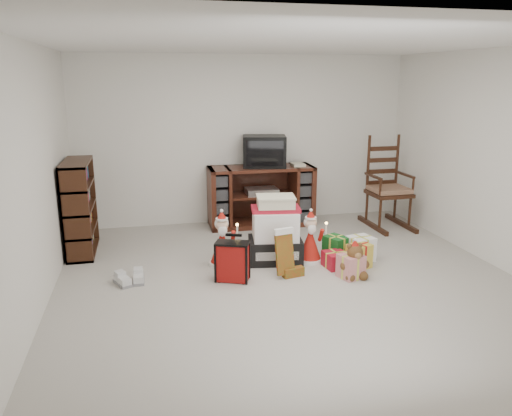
{
  "coord_description": "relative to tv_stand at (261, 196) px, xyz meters",
  "views": [
    {
      "loc": [
        -1.49,
        -4.89,
        2.16
      ],
      "look_at": [
        -0.24,
        0.6,
        0.69
      ],
      "focal_mm": 35.0,
      "sensor_mm": 36.0,
      "label": 1
    }
  ],
  "objects": [
    {
      "name": "room",
      "position": [
        -0.19,
        -2.19,
        0.8
      ],
      "size": [
        5.01,
        5.01,
        2.51
      ],
      "color": "#B0AAA2",
      "rests_on": "ground"
    },
    {
      "name": "tv_stand",
      "position": [
        0.0,
        0.0,
        0.0
      ],
      "size": [
        1.56,
        0.57,
        0.89
      ],
      "rotation": [
        0.0,
        0.0,
        -0.01
      ],
      "color": "#4A1C15",
      "rests_on": "floor"
    },
    {
      "name": "bookshelf",
      "position": [
        -2.51,
        -0.66,
        0.12
      ],
      "size": [
        0.32,
        0.96,
        1.17
      ],
      "color": "#33180D",
      "rests_on": "floor"
    },
    {
      "name": "rocking_chair",
      "position": [
        1.82,
        -0.45,
        0.03
      ],
      "size": [
        0.57,
        0.93,
        1.4
      ],
      "rotation": [
        0.0,
        0.0,
        0.01
      ],
      "color": "#33180D",
      "rests_on": "floor"
    },
    {
      "name": "gift_pile",
      "position": [
        -0.19,
        -1.55,
        -0.1
      ],
      "size": [
        0.69,
        0.54,
        0.79
      ],
      "rotation": [
        0.0,
        0.0,
        -0.15
      ],
      "color": "black",
      "rests_on": "floor"
    },
    {
      "name": "red_suitcase",
      "position": [
        -0.81,
        -2.05,
        -0.22
      ],
      "size": [
        0.38,
        0.29,
        0.52
      ],
      "rotation": [
        0.0,
        0.0,
        -0.38
      ],
      "color": "maroon",
      "rests_on": "floor"
    },
    {
      "name": "stocking",
      "position": [
        -0.22,
        -2.06,
        -0.16
      ],
      "size": [
        0.28,
        0.17,
        0.57
      ],
      "primitive_type": null,
      "rotation": [
        0.0,
        0.0,
        0.22
      ],
      "color": "#0D781E",
      "rests_on": "floor"
    },
    {
      "name": "teddy_bear",
      "position": [
        0.53,
        -2.24,
        -0.27
      ],
      "size": [
        0.26,
        0.23,
        0.39
      ],
      "color": "brown",
      "rests_on": "floor"
    },
    {
      "name": "santa_figurine",
      "position": [
        0.22,
        -1.65,
        -0.2
      ],
      "size": [
        0.31,
        0.3,
        0.64
      ],
      "color": "#A81A12",
      "rests_on": "floor"
    },
    {
      "name": "mrs_claus_figurine",
      "position": [
        -0.84,
        -1.54,
        -0.19
      ],
      "size": [
        0.33,
        0.31,
        0.67
      ],
      "color": "#A81A12",
      "rests_on": "floor"
    },
    {
      "name": "sneaker_pair",
      "position": [
        -1.9,
        -1.86,
        -0.4
      ],
      "size": [
        0.34,
        0.29,
        0.1
      ],
      "rotation": [
        0.0,
        0.0,
        0.25
      ],
      "color": "silver",
      "rests_on": "floor"
    },
    {
      "name": "gift_cluster",
      "position": [
        0.58,
        -1.9,
        -0.32
      ],
      "size": [
        0.71,
        0.81,
        0.24
      ],
      "color": "#A71324",
      "rests_on": "floor"
    },
    {
      "name": "crt_television",
      "position": [
        0.05,
        -0.0,
        0.67
      ],
      "size": [
        0.69,
        0.56,
        0.46
      ],
      "rotation": [
        0.0,
        0.0,
        -0.19
      ],
      "color": "black",
      "rests_on": "tv_stand"
    }
  ]
}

